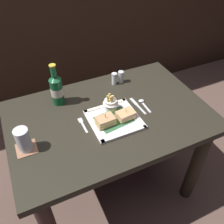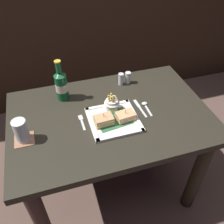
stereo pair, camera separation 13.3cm
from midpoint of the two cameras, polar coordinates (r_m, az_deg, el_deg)
ground_plane at (r=1.97m, az=1.72°, el=-16.97°), size 6.00×6.00×0.00m
dining_table at (r=1.49m, az=2.18°, el=-4.95°), size 1.14×0.76×0.75m
square_plate at (r=1.34m, az=3.29°, el=-1.97°), size 0.27×0.27×0.02m
sandwich_half_left at (r=1.29m, az=1.02°, el=-2.10°), size 0.10×0.07×0.08m
sandwich_half_right at (r=1.33m, az=6.04°, el=-1.11°), size 0.11×0.08×0.07m
fries_cup at (r=1.36m, az=2.77°, el=2.02°), size 0.09×0.09×0.11m
beer_bottle at (r=1.45m, az=-9.32°, el=6.25°), size 0.07×0.07×0.26m
drink_coaster at (r=1.30m, az=-17.28°, el=-6.40°), size 0.10×0.10×0.00m
water_glass at (r=1.26m, az=-17.80°, el=-4.66°), size 0.07×0.07×0.13m
fork at (r=1.34m, az=-4.33°, el=-2.36°), size 0.02×0.12×0.00m
knife at (r=1.44m, az=9.20°, el=0.95°), size 0.03×0.17×0.00m
spoon at (r=1.45m, az=10.54°, el=1.46°), size 0.04×0.13×0.01m
salt_shaker at (r=1.59m, az=4.54°, el=7.54°), size 0.04×0.04×0.08m
pepper_shaker at (r=1.61m, az=6.17°, el=7.82°), size 0.04×0.04×0.08m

